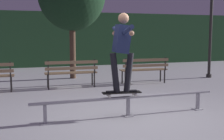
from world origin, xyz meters
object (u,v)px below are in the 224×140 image
Objects in this scene: skateboarder at (122,46)px; lamp_post_right at (211,12)px; park_bench_right_center at (144,68)px; grind_rail at (128,101)px; skateboard at (122,93)px; park_bench_left_center at (71,71)px.

lamp_post_right reaches higher than skateboarder.
lamp_post_right is (5.09, 4.00, 1.06)m from skateboarder.
park_bench_right_center is at bearing -170.65° from lamp_post_right.
grind_rail is 0.22m from skateboard.
lamp_post_right is (2.94, 0.48, 1.94)m from park_bench_right_center.
skateboard is at bearing 173.88° from skateboarder.
park_bench_left_center is at bearing 180.00° from park_bench_right_center.
park_bench_left_center is 2.47m from park_bench_right_center.
skateboard is 0.94m from skateboarder.
park_bench_right_center reaches higher than grind_rail.
grind_rail is 2.49× the size of skateboarder.
skateboard is 4.12m from park_bench_right_center.
park_bench_right_center is (2.47, 0.00, 0.00)m from park_bench_left_center.
skateboard is at bearing -121.46° from park_bench_right_center.
skateboarder is (0.00, -0.00, 0.94)m from skateboard.
skateboarder is 0.96× the size of park_bench_left_center.
grind_rail is 4.87× the size of skateboard.
grind_rail is at bearing -82.53° from park_bench_left_center.
lamp_post_right reaches higher than park_bench_left_center.
park_bench_left_center is 0.41× the size of lamp_post_right.
grind_rail is at bearing 0.13° from skateboarder.
skateboarder reaches higher than skateboard.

